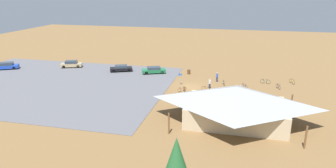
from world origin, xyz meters
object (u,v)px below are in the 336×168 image
bicycle_white_by_bin (224,83)px  visitor_by_pavilion (210,83)px  lot_sign (180,77)px  car_tan_front_row (71,64)px  bicycle_blue_yard_left (244,86)px  bicycle_orange_edge_north (206,89)px  trash_bin (189,72)px  bicycle_teal_yard_front (265,81)px  bicycle_yellow_near_sign (292,82)px  car_black_aisle_side (121,68)px  car_blue_end_stall (6,66)px  visitor_crossing_yard (217,77)px  visitor_at_bikes (241,90)px  bike_pavilion (236,102)px  bicycle_red_lone_west (182,89)px  bicycle_purple_mid_cluster (278,87)px  car_green_near_entry (154,70)px

bicycle_white_by_bin → visitor_by_pavilion: bearing=47.0°
lot_sign → car_tan_front_row: 26.05m
bicycle_blue_yard_left → bicycle_white_by_bin: size_ratio=0.87×
bicycle_orange_edge_north → bicycle_white_by_bin: bearing=-122.8°
bicycle_blue_yard_left → trash_bin: bearing=-31.9°
lot_sign → bicycle_teal_yard_front: size_ratio=1.27×
bicycle_yellow_near_sign → car_black_aisle_side: (32.85, -0.79, 0.30)m
bicycle_blue_yard_left → bicycle_teal_yard_front: bearing=-135.9°
bicycle_orange_edge_north → bicycle_teal_yard_front: bearing=-146.0°
car_blue_end_stall → visitor_crossing_yard: size_ratio=2.88×
bicycle_blue_yard_left → visitor_at_bikes: 3.93m
car_black_aisle_side → visitor_at_bikes: (-23.92, 9.19, 0.20)m
visitor_crossing_yard → bicycle_teal_yard_front: bearing=-174.8°
lot_sign → visitor_by_pavilion: size_ratio=1.30×
bicycle_blue_yard_left → car_blue_end_stall: 48.74m
bike_pavilion → visitor_crossing_yard: bearing=-78.2°
bicycle_red_lone_west → bike_pavilion: bearing=130.3°
bicycle_white_by_bin → car_black_aisle_side: 21.46m
bike_pavilion → bicycle_purple_mid_cluster: bearing=-113.8°
bicycle_yellow_near_sign → lot_sign: bearing=15.3°
trash_bin → visitor_at_bikes: bearing=133.8°
bicycle_white_by_bin → visitor_by_pavilion: size_ratio=0.95×
visitor_at_bikes → bike_pavilion: bearing=86.6°
bicycle_white_by_bin → lot_sign: bearing=13.0°
bicycle_yellow_near_sign → bicycle_teal_yard_front: bicycle_yellow_near_sign is taller
bike_pavilion → visitor_by_pavilion: size_ratio=8.99×
trash_bin → car_blue_end_stall: size_ratio=0.18×
bicycle_purple_mid_cluster → car_blue_end_stall: (54.30, -0.37, 0.38)m
bicycle_yellow_near_sign → car_blue_end_stall: (57.01, 3.16, 0.37)m
bicycle_purple_mid_cluster → visitor_at_bikes: bearing=38.1°
bicycle_teal_yard_front → bicycle_blue_yard_left: bearing=44.1°
bicycle_teal_yard_front → car_tan_front_row: size_ratio=0.37×
bicycle_white_by_bin → car_green_near_entry: bearing=-17.4°
car_black_aisle_side → car_green_near_entry: car_green_near_entry is taller
bike_pavilion → visitor_by_pavilion: (4.51, -13.08, -1.82)m
car_black_aisle_side → bicycle_teal_yard_front: bearing=176.3°
car_tan_front_row → car_blue_end_stall: size_ratio=0.92×
bicycle_yellow_near_sign → car_tan_front_row: 44.53m
bicycle_teal_yard_front → visitor_crossing_yard: 8.59m
bicycle_red_lone_west → bicycle_teal_yard_front: (-13.71, -7.67, 0.03)m
car_green_near_entry → visitor_by_pavilion: bearing=150.1°
bicycle_blue_yard_left → car_tan_front_row: size_ratio=0.30×
car_green_near_entry → car_blue_end_stall: size_ratio=0.98×
bicycle_blue_yard_left → car_blue_end_stall: (48.72, -1.41, 0.41)m
bicycle_yellow_near_sign → bicycle_orange_edge_north: (14.48, 7.66, 0.00)m
car_blue_end_stall → bicycle_orange_edge_north: bearing=174.0°
bicycle_orange_edge_north → car_green_near_entry: car_green_near_entry is taller
lot_sign → bicycle_teal_yard_front: lot_sign is taller
trash_bin → bicycle_blue_yard_left: trash_bin is taller
bicycle_yellow_near_sign → visitor_by_pavilion: (14.07, 5.97, 0.49)m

